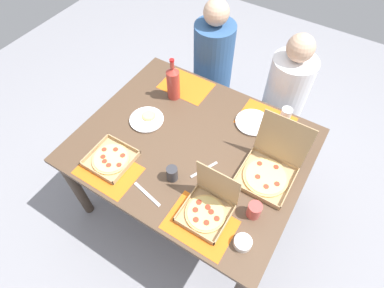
{
  "coord_description": "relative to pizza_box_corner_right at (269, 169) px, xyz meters",
  "views": [
    {
      "loc": [
        0.62,
        -1.0,
        2.32
      ],
      "look_at": [
        0.0,
        0.0,
        0.74
      ],
      "focal_mm": 29.09,
      "sensor_mm": 36.0,
      "label": 1
    }
  ],
  "objects": [
    {
      "name": "diner_right_seat",
      "position": [
        -0.18,
        0.79,
        -0.27
      ],
      "size": [
        0.32,
        0.32,
        1.16
      ],
      "color": "white",
      "rests_on": "ground_plane"
    },
    {
      "name": "cup_spare",
      "position": [
        -0.46,
        -0.32,
        -0.0
      ],
      "size": [
        0.07,
        0.07,
        0.1
      ],
      "primitive_type": "cylinder",
      "color": "#333338",
      "rests_on": "dining_table"
    },
    {
      "name": "condiment_bowl",
      "position": [
        0.06,
        -0.46,
        -0.03
      ],
      "size": [
        0.09,
        0.09,
        0.04
      ],
      "primitive_type": "cylinder",
      "color": "white",
      "rests_on": "dining_table"
    },
    {
      "name": "pizza_box_corner_right",
      "position": [
        0.0,
        0.0,
        0.0
      ],
      "size": [
        0.3,
        0.34,
        0.33
      ],
      "color": "tan",
      "rests_on": "dining_table"
    },
    {
      "name": "fork_by_near_left",
      "position": [
        -0.33,
        -0.18,
        -0.05
      ],
      "size": [
        0.1,
        0.18,
        0.0
      ],
      "primitive_type": "cube",
      "rotation": [
        0.0,
        0.0,
        4.27
      ],
      "color": "#B7B7BC",
      "rests_on": "dining_table"
    },
    {
      "name": "plate_middle",
      "position": [
        -0.86,
        -0.04,
        -0.04
      ],
      "size": [
        0.23,
        0.23,
        0.03
      ],
      "color": "white",
      "rests_on": "dining_table"
    },
    {
      "name": "placemat_far_left",
      "position": [
        -0.81,
        0.38,
        -0.05
      ],
      "size": [
        0.36,
        0.26,
        0.0
      ],
      "primitive_type": "cube",
      "color": "orange",
      "rests_on": "dining_table"
    },
    {
      "name": "knife_by_far_left",
      "position": [
        -0.52,
        -0.49,
        -0.05
      ],
      "size": [
        0.21,
        0.06,
        0.0
      ],
      "primitive_type": "cube",
      "rotation": [
        0.0,
        0.0,
        6.08
      ],
      "color": "#B7B7BC",
      "rests_on": "dining_table"
    },
    {
      "name": "ground_plane",
      "position": [
        -0.5,
        -0.05,
        -0.79
      ],
      "size": [
        6.0,
        6.0,
        0.0
      ],
      "primitive_type": "plane",
      "color": "gray"
    },
    {
      "name": "placemat_near_left",
      "position": [
        -0.81,
        -0.49,
        -0.05
      ],
      "size": [
        0.36,
        0.26,
        0.0
      ],
      "primitive_type": "cube",
      "color": "orange",
      "rests_on": "dining_table"
    },
    {
      "name": "placemat_near_right",
      "position": [
        -0.18,
        -0.49,
        -0.05
      ],
      "size": [
        0.36,
        0.26,
        0.0
      ],
      "primitive_type": "cube",
      "color": "orange",
      "rests_on": "dining_table"
    },
    {
      "name": "cup_clear_right",
      "position": [
        -0.08,
        0.46,
        -0.0
      ],
      "size": [
        0.07,
        0.07,
        0.09
      ],
      "primitive_type": "cylinder",
      "color": "silver",
      "rests_on": "dining_table"
    },
    {
      "name": "dining_table",
      "position": [
        -0.5,
        -0.05,
        -0.15
      ],
      "size": [
        1.42,
        1.16,
        0.74
      ],
      "color": "#3F3328",
      "rests_on": "ground_plane"
    },
    {
      "name": "plate_near_left",
      "position": [
        -0.24,
        0.31,
        -0.04
      ],
      "size": [
        0.23,
        0.23,
        0.02
      ],
      "color": "white",
      "rests_on": "dining_table"
    },
    {
      "name": "soda_bottle",
      "position": [
        -0.83,
        0.24,
        0.08
      ],
      "size": [
        0.09,
        0.09,
        0.32
      ],
      "color": "#B2382D",
      "rests_on": "dining_table"
    },
    {
      "name": "cup_dark",
      "position": [
        0.03,
        -0.28,
        -0.0
      ],
      "size": [
        0.08,
        0.08,
        0.1
      ],
      "primitive_type": "cylinder",
      "color": "#BF4742",
      "rests_on": "dining_table"
    },
    {
      "name": "diner_left_seat",
      "position": [
        -0.81,
        0.79,
        -0.25
      ],
      "size": [
        0.32,
        0.32,
        1.21
      ],
      "color": "#33598C",
      "rests_on": "ground_plane"
    },
    {
      "name": "pizza_box_center",
      "position": [
        -0.18,
        -0.4,
        -0.01
      ],
      "size": [
        0.25,
        0.25,
        0.29
      ],
      "color": "tan",
      "rests_on": "dining_table"
    },
    {
      "name": "cup_red",
      "position": [
        -0.08,
        0.22,
        -0.0
      ],
      "size": [
        0.07,
        0.07,
        0.09
      ],
      "primitive_type": "cylinder",
      "color": "#333338",
      "rests_on": "dining_table"
    },
    {
      "name": "pizza_box_corner_left",
      "position": [
        -0.85,
        -0.42,
        -0.04
      ],
      "size": [
        0.26,
        0.26,
        0.04
      ],
      "color": "tan",
      "rests_on": "dining_table"
    },
    {
      "name": "placemat_far_right",
      "position": [
        -0.18,
        0.38,
        -0.05
      ],
      "size": [
        0.36,
        0.26,
        0.0
      ],
      "primitive_type": "cube",
      "color": "orange",
      "rests_on": "dining_table"
    }
  ]
}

